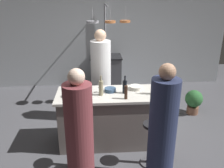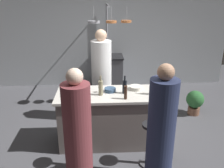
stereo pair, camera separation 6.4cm
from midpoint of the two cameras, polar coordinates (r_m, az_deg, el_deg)
name	(u,v)px [view 2 (the right image)]	position (r m, az deg, el deg)	size (l,w,h in m)	color
ground_plane	(112,141)	(4.29, 0.55, -13.33)	(9.00, 9.00, 0.00)	#4C4C51
back_wall	(107,37)	(6.49, -0.98, 11.00)	(6.40, 0.16, 2.60)	#B2B7BC
kitchen_island	(112,118)	(4.05, 0.57, -8.02)	(1.80, 0.72, 0.90)	slate
stove_range	(107,73)	(6.31, -0.80, 2.71)	(0.80, 0.64, 0.89)	#47474C
chef	(102,80)	(4.64, -2.08, 0.96)	(0.38, 0.38, 1.79)	white
bar_stool_left	(81,145)	(3.57, -6.85, -14.05)	(0.28, 0.28, 0.68)	#4C4C51
guest_left	(78,136)	(3.04, -7.44, -12.20)	(0.34, 0.34, 1.63)	brown
bar_stool_right	(150,142)	(3.63, 9.55, -13.49)	(0.28, 0.28, 0.68)	#4C4C51
guest_right	(161,132)	(3.14, 12.08, -11.07)	(0.35, 0.35, 1.66)	#262D4C
overhead_pot_rack	(108,29)	(5.48, -0.62, 12.95)	(0.88, 1.52, 2.17)	gray
potted_plant	(195,101)	(5.31, 19.33, -3.84)	(0.36, 0.36, 0.52)	brown
pepper_mill	(126,93)	(3.61, 3.73, -2.03)	(0.05, 0.05, 0.21)	#382319
wine_bottle_white	(101,88)	(3.74, -2.19, -0.86)	(0.07, 0.07, 0.32)	gray
wine_bottle_dark	(125,87)	(3.82, 3.48, -0.64)	(0.07, 0.07, 0.29)	black
wine_bottle_red	(155,87)	(3.83, 10.51, -0.77)	(0.07, 0.07, 0.31)	#143319
wine_glass_near_left_guest	(160,83)	(4.07, 11.78, 0.25)	(0.07, 0.07, 0.15)	silver
wine_glass_near_right_guest	(73,94)	(3.61, -8.74, -2.26)	(0.07, 0.07, 0.15)	silver
wine_glass_by_chef	(100,86)	(3.85, -2.36, -0.55)	(0.07, 0.07, 0.15)	silver
mixing_bowl_wooden	(70,94)	(3.78, -9.49, -2.33)	(0.16, 0.16, 0.08)	brown
mixing_bowl_ceramic	(136,88)	(4.01, 6.10, -0.88)	(0.21, 0.21, 0.06)	silver
mixing_bowl_blue	(110,90)	(3.91, 0.03, -1.39)	(0.19, 0.19, 0.06)	#334C6B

